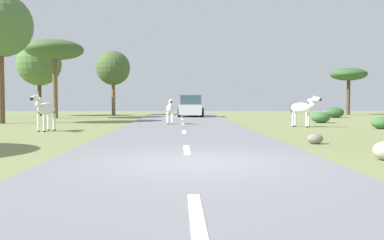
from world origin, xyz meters
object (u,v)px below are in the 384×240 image
(tree_0, at_px, (113,68))
(bush_1, at_px, (382,123))
(zebra_2, at_px, (45,109))
(zebra_0, at_px, (170,109))
(tree_5, at_px, (0,25))
(tree_3, at_px, (39,64))
(rock_1, at_px, (315,139))
(car_0, at_px, (191,107))
(bush_3, at_px, (321,117))
(tree_6, at_px, (349,75))
(zebra_1, at_px, (303,108))
(bush_0, at_px, (335,112))
(tree_4, at_px, (55,50))

(tree_0, relative_size, bush_1, 6.22)
(zebra_2, xyz_separation_m, bush_1, (15.33, 1.06, -0.68))
(zebra_0, distance_m, tree_5, 11.17)
(tree_3, distance_m, rock_1, 29.37)
(car_0, xyz_separation_m, bush_3, (7.54, -9.10, -0.51))
(car_0, xyz_separation_m, tree_6, (15.29, 5.24, 2.98))
(zebra_1, distance_m, zebra_2, 12.26)
(zebra_0, bearing_deg, zebra_1, 158.25)
(tree_3, xyz_separation_m, rock_1, (16.49, -23.90, -4.41))
(zebra_0, xyz_separation_m, tree_3, (-11.85, 13.98, 3.69))
(zebra_2, distance_m, bush_0, 22.94)
(tree_4, xyz_separation_m, bush_3, (17.96, -7.00, -4.81))
(zebra_0, bearing_deg, zebra_2, 34.92)
(zebra_1, xyz_separation_m, tree_6, (10.07, 18.27, 2.88))
(tree_6, bearing_deg, bush_0, -120.03)
(car_0, height_order, tree_0, tree_0)
(zebra_1, bearing_deg, zebra_0, -65.97)
(zebra_0, relative_size, rock_1, 3.04)
(bush_0, xyz_separation_m, rock_1, (-8.23, -19.45, -0.25))
(tree_3, distance_m, bush_1, 28.28)
(bush_3, xyz_separation_m, rock_1, (-4.38, -11.86, -0.18))
(bush_3, bearing_deg, zebra_0, -167.85)
(tree_0, relative_size, tree_3, 0.91)
(bush_1, bearing_deg, bush_3, 100.69)
(zebra_2, xyz_separation_m, tree_5, (-4.61, 6.36, 4.74))
(tree_0, bearing_deg, tree_6, 3.16)
(tree_4, xyz_separation_m, bush_0, (21.81, 0.58, -4.74))
(tree_3, xyz_separation_m, bush_1, (21.88, -17.39, -4.29))
(car_0, bearing_deg, bush_0, -3.44)
(tree_4, height_order, bush_0, tree_4)
(tree_3, relative_size, tree_5, 0.86)
(car_0, distance_m, tree_3, 14.16)
(tree_0, relative_size, rock_1, 12.05)
(tree_0, xyz_separation_m, tree_5, (-4.37, -13.16, 1.39))
(tree_5, xyz_separation_m, rock_1, (14.55, -11.81, -5.54))
(rock_1, bearing_deg, zebra_0, 115.11)
(zebra_1, distance_m, rock_1, 8.24)
(zebra_0, relative_size, zebra_1, 0.93)
(zebra_0, xyz_separation_m, bush_1, (10.04, -3.41, -0.60))
(tree_6, xyz_separation_m, bush_0, (-3.91, -6.76, -3.42))
(bush_1, bearing_deg, bush_0, 77.63)
(zebra_0, bearing_deg, tree_4, -50.31)
(tree_0, height_order, bush_1, tree_0)
(zebra_0, distance_m, tree_6, 23.57)
(tree_4, bearing_deg, bush_0, 1.53)
(car_0, height_order, rock_1, car_0)
(zebra_1, distance_m, bush_0, 13.07)
(car_0, xyz_separation_m, tree_5, (-11.40, -9.15, 4.85))
(car_0, bearing_deg, tree_6, 23.07)
(tree_6, bearing_deg, tree_0, -176.84)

